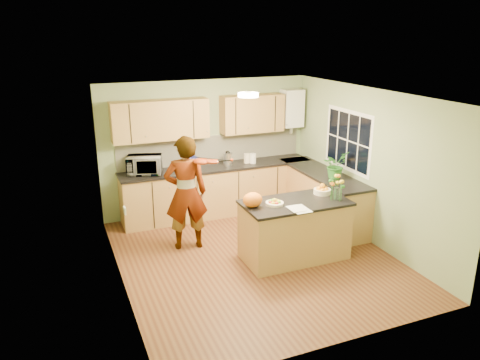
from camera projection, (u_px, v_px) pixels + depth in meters
name	position (u px, v px, depth m)	size (l,w,h in m)	color
floor	(255.00, 258.00, 7.22)	(4.50, 4.50, 0.00)	#542B18
ceiling	(257.00, 95.00, 6.45)	(4.00, 4.50, 0.02)	white
wall_back	(207.00, 147.00, 8.82)	(4.00, 0.02, 2.50)	#8AA575
wall_front	(344.00, 242.00, 4.86)	(4.00, 0.02, 2.50)	#8AA575
wall_left	(117.00, 199.00, 6.11)	(0.02, 4.50, 2.50)	#8AA575
wall_right	(368.00, 166.00, 7.56)	(0.02, 4.50, 2.50)	#8AA575
back_counter	(218.00, 190.00, 8.83)	(3.64, 0.62, 0.94)	#AF7C46
right_counter	(322.00, 197.00, 8.44)	(0.62, 2.24, 0.94)	#AF7C46
splashback	(212.00, 149.00, 8.86)	(3.60, 0.02, 0.52)	silver
upper_cabinets	(200.00, 117.00, 8.42)	(3.20, 0.34, 0.70)	#AF7C46
boiler	(292.00, 108.00, 9.09)	(0.40, 0.30, 0.86)	white
window_right	(348.00, 140.00, 7.99)	(0.01, 1.30, 1.05)	white
light_switch	(125.00, 211.00, 5.58)	(0.02, 0.09, 0.09)	white
ceiling_lamp	(248.00, 95.00, 6.73)	(0.30, 0.30, 0.07)	#FFEABF
peninsula_island	(295.00, 230.00, 7.10)	(1.60, 0.82, 0.92)	#AF7C46
fruit_dish	(275.00, 202.00, 6.82)	(0.26, 0.26, 0.09)	beige
orange_bowl	(322.00, 190.00, 7.27)	(0.27, 0.27, 0.16)	beige
flower_vase	(338.00, 182.00, 6.93)	(0.24, 0.24, 0.44)	silver
orange_bag	(253.00, 200.00, 6.72)	(0.29, 0.24, 0.22)	orange
papers	(300.00, 209.00, 6.65)	(0.25, 0.33, 0.01)	silver
violinist	(186.00, 193.00, 7.31)	(0.67, 0.44, 1.84)	#E8A58E
violin	(202.00, 161.00, 7.02)	(0.64, 0.25, 0.13)	#581105
microwave	(144.00, 165.00, 8.17)	(0.58, 0.40, 0.32)	white
blue_box	(191.00, 163.00, 8.45)	(0.27, 0.20, 0.22)	navy
kettle	(228.00, 158.00, 8.72)	(0.17, 0.17, 0.31)	silver
jar_cream	(247.00, 158.00, 8.87)	(0.11, 0.11, 0.18)	beige
jar_white	(253.00, 158.00, 8.84)	(0.12, 0.12, 0.18)	white
potted_plant	(335.00, 165.00, 7.91)	(0.42, 0.36, 0.46)	#2D7527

